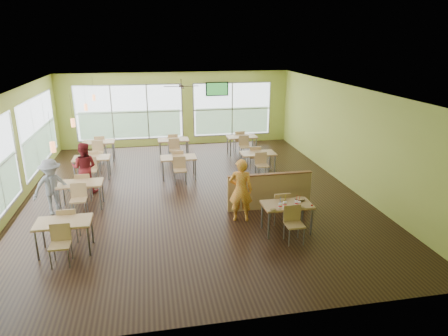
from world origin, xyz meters
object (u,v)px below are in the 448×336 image
Objects in this scene: main_table at (287,208)px; half_wall_divider at (269,191)px; man_plaid at (241,190)px; food_basket at (300,199)px.

half_wall_divider is at bearing 90.00° from main_table.
main_table is at bearing -90.00° from half_wall_divider.
main_table is at bearing 152.61° from man_plaid.
main_table reaches higher than food_basket.
half_wall_divider is (0.00, 1.45, -0.11)m from main_table.
main_table is at bearing -159.11° from food_basket.
half_wall_divider reaches higher than food_basket.
food_basket is (0.38, -1.30, 0.26)m from half_wall_divider.
man_plaid reaches higher than food_basket.
half_wall_divider is 1.42× the size of man_plaid.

